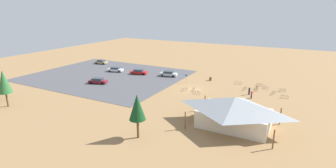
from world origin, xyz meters
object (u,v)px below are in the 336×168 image
at_px(bicycle_black_yard_right, 257,87).
at_px(bicycle_red_back_row, 260,85).
at_px(car_maroon_front_row, 98,81).
at_px(visitor_by_pavilion, 252,94).
at_px(bicycle_orange_mid_cluster, 273,93).
at_px(lot_sign, 186,77).
at_px(bicycle_green_yard_front, 245,89).
at_px(bicycle_silver_edge_south, 193,89).
at_px(pine_far_west, 4,82).
at_px(bicycle_teal_edge_north, 282,90).
at_px(bicycle_white_by_bin, 238,83).
at_px(car_red_inner_stall, 139,72).
at_px(trash_bin, 210,79).
at_px(bike_pavilion, 234,110).
at_px(bicycle_purple_front_row, 184,90).
at_px(bicycle_yellow_lone_west, 284,97).
at_px(car_tan_back_corner, 101,62).
at_px(bicycle_black_yard_center, 255,90).
at_px(car_silver_aisle_side, 169,74).
at_px(bicycle_blue_lone_east, 196,92).
at_px(visitor_at_bikes, 249,91).
at_px(pine_east, 137,108).
at_px(car_white_far_end, 115,69).
at_px(bicycle_white_near_sign, 266,87).

height_order(bicycle_black_yard_right, bicycle_red_back_row, bicycle_red_back_row).
bearing_deg(car_maroon_front_row, visitor_by_pavilion, -169.50).
bearing_deg(bicycle_orange_mid_cluster, bicycle_red_back_row, -54.66).
relative_size(lot_sign, visitor_by_pavilion, 1.28).
height_order(bicycle_green_yard_front, bicycle_silver_edge_south, bicycle_silver_edge_south).
relative_size(pine_far_west, bicycle_teal_edge_north, 4.53).
height_order(bicycle_white_by_bin, car_maroon_front_row, car_maroon_front_row).
distance_m(bicycle_silver_edge_south, car_red_inner_stall, 21.05).
height_order(trash_bin, visitor_by_pavilion, visitor_by_pavilion).
relative_size(lot_sign, bicycle_silver_edge_south, 1.26).
xyz_separation_m(bike_pavilion, car_red_inner_stall, (32.75, -21.27, -2.07)).
bearing_deg(trash_bin, bike_pavilion, 116.74).
height_order(bicycle_orange_mid_cluster, bicycle_purple_front_row, bicycle_purple_front_row).
bearing_deg(lot_sign, car_maroon_front_row, 30.13).
bearing_deg(bike_pavilion, bicycle_purple_front_row, -41.75).
relative_size(bicycle_yellow_lone_west, car_red_inner_stall, 0.33).
xyz_separation_m(bicycle_teal_edge_north, bicycle_yellow_lone_west, (-0.88, 4.64, -0.00)).
bearing_deg(car_tan_back_corner, bicycle_yellow_lone_west, 171.58).
xyz_separation_m(bike_pavilion, bicycle_silver_edge_south, (12.92, -14.20, -2.45)).
distance_m(bicycle_black_yard_center, car_silver_aisle_side, 24.02).
height_order(bicycle_green_yard_front, bicycle_blue_lone_east, bicycle_green_yard_front).
xyz_separation_m(bicycle_red_back_row, bicycle_silver_edge_south, (12.85, 10.99, -0.01)).
height_order(bicycle_black_yard_right, bicycle_black_yard_center, bicycle_black_yard_center).
distance_m(pine_far_west, bicycle_yellow_lone_west, 55.91).
bearing_deg(bicycle_black_yard_center, bicycle_teal_edge_north, -150.46).
height_order(bicycle_yellow_lone_west, visitor_at_bikes, visitor_at_bikes).
distance_m(bicycle_white_by_bin, car_silver_aisle_side, 19.07).
relative_size(pine_east, car_red_inner_stall, 1.35).
bearing_deg(car_maroon_front_row, bicycle_purple_front_row, -168.21).
xyz_separation_m(trash_bin, car_maroon_front_row, (24.07, 16.08, 0.29)).
height_order(bike_pavilion, pine_far_west, pine_far_west).
bearing_deg(bike_pavilion, car_maroon_front_row, -13.13).
xyz_separation_m(pine_far_west, bicycle_purple_front_row, (-26.12, -24.80, -4.60)).
bearing_deg(lot_sign, bicycle_teal_edge_north, -171.03).
relative_size(bicycle_teal_edge_north, car_maroon_front_row, 0.33).
distance_m(bike_pavilion, trash_bin, 27.63).
xyz_separation_m(pine_far_west, visitor_by_pavilion, (-40.63, -26.98, -4.07)).
height_order(bicycle_white_by_bin, bicycle_green_yard_front, bicycle_white_by_bin).
relative_size(bicycle_black_yard_center, visitor_by_pavilion, 0.87).
xyz_separation_m(pine_far_west, bicycle_red_back_row, (-40.68, -36.93, -4.61)).
distance_m(bicycle_silver_edge_south, car_maroon_front_row, 24.22).
xyz_separation_m(lot_sign, bicycle_yellow_lone_west, (-23.20, 1.11, -1.05)).
bearing_deg(car_white_far_end, car_red_inner_stall, -174.42).
height_order(bike_pavilion, bicycle_yellow_lone_west, bike_pavilion).
bearing_deg(car_silver_aisle_side, bicycle_white_near_sign, -178.90).
xyz_separation_m(bike_pavilion, car_tan_back_corner, (52.12, -27.17, -2.09)).
relative_size(trash_bin, car_silver_aisle_side, 0.18).
xyz_separation_m(bicycle_orange_mid_cluster, visitor_by_pavilion, (3.73, 4.77, 0.54)).
xyz_separation_m(bicycle_white_near_sign, car_tan_back_corner, (53.69, -3.48, 0.35)).
distance_m(bicycle_purple_front_row, car_white_far_end, 27.07).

